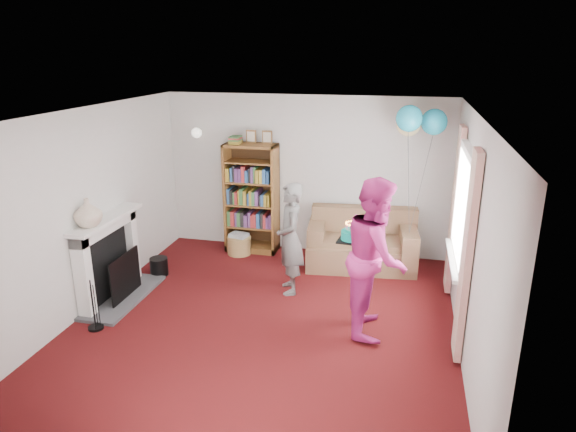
% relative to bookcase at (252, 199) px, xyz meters
% --- Properties ---
extents(ground, '(5.00, 5.00, 0.00)m').
position_rel_bookcase_xyz_m(ground, '(0.83, -2.30, -0.87)').
color(ground, '#320907').
rests_on(ground, ground).
extents(wall_back, '(4.50, 0.02, 2.50)m').
position_rel_bookcase_xyz_m(wall_back, '(0.83, 0.21, 0.38)').
color(wall_back, silver).
rests_on(wall_back, ground).
extents(wall_left, '(0.02, 5.00, 2.50)m').
position_rel_bookcase_xyz_m(wall_left, '(-1.43, -2.30, 0.38)').
color(wall_left, silver).
rests_on(wall_left, ground).
extents(wall_right, '(0.02, 5.00, 2.50)m').
position_rel_bookcase_xyz_m(wall_right, '(3.09, -2.30, 0.38)').
color(wall_right, silver).
rests_on(wall_right, ground).
extents(ceiling, '(4.50, 5.00, 0.01)m').
position_rel_bookcase_xyz_m(ceiling, '(0.83, -2.30, 1.64)').
color(ceiling, white).
rests_on(ceiling, wall_back).
extents(fireplace, '(0.55, 1.80, 1.12)m').
position_rel_bookcase_xyz_m(fireplace, '(-1.26, -2.11, -0.35)').
color(fireplace, '#3F3F42').
rests_on(fireplace, ground).
extents(window_bay, '(0.14, 2.02, 2.20)m').
position_rel_bookcase_xyz_m(window_bay, '(3.04, -1.70, 0.34)').
color(window_bay, white).
rests_on(window_bay, ground).
extents(wall_sconce, '(0.16, 0.23, 0.16)m').
position_rel_bookcase_xyz_m(wall_sconce, '(-0.92, 0.06, 1.02)').
color(wall_sconce, gold).
rests_on(wall_sconce, ground).
extents(bookcase, '(0.83, 0.42, 1.96)m').
position_rel_bookcase_xyz_m(bookcase, '(0.00, 0.00, 0.00)').
color(bookcase, '#472B14').
rests_on(bookcase, ground).
extents(sofa, '(1.61, 0.85, 0.85)m').
position_rel_bookcase_xyz_m(sofa, '(1.80, -0.23, -0.54)').
color(sofa, brown).
rests_on(sofa, ground).
extents(wicker_basket, '(0.38, 0.38, 0.35)m').
position_rel_bookcase_xyz_m(wicker_basket, '(-0.15, -0.25, -0.71)').
color(wicker_basket, '#957045').
rests_on(wicker_basket, ground).
extents(person_striped, '(0.53, 0.64, 1.52)m').
position_rel_bookcase_xyz_m(person_striped, '(0.94, -1.37, -0.11)').
color(person_striped, black).
rests_on(person_striped, ground).
extents(person_magenta, '(0.74, 0.92, 1.83)m').
position_rel_bookcase_xyz_m(person_magenta, '(2.11, -2.11, 0.05)').
color(person_magenta, '#BB2576').
rests_on(person_magenta, ground).
extents(birthday_cake, '(0.32, 0.32, 0.22)m').
position_rel_bookcase_xyz_m(birthday_cake, '(1.82, -1.93, 0.22)').
color(birthday_cake, black).
rests_on(birthday_cake, ground).
extents(balloons, '(0.68, 0.73, 1.81)m').
position_rel_bookcase_xyz_m(balloons, '(2.48, -0.37, 1.35)').
color(balloons, '#3F3F3F').
rests_on(balloons, ground).
extents(mantel_vase, '(0.40, 0.40, 0.35)m').
position_rel_bookcase_xyz_m(mantel_vase, '(-1.29, -2.45, 0.43)').
color(mantel_vase, beige).
rests_on(mantel_vase, fireplace).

